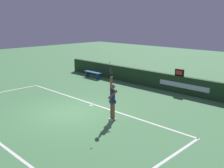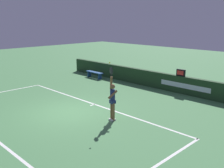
# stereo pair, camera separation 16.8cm
# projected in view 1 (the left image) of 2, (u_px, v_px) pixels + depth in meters

# --- Properties ---
(ground_plane) EXTENTS (60.00, 60.00, 0.00)m
(ground_plane) POSITION_uv_depth(u_px,v_px,m) (69.00, 112.00, 12.91)
(ground_plane) COLOR #48824D
(court_lines) EXTENTS (12.02, 5.58, 0.00)m
(court_lines) POSITION_uv_depth(u_px,v_px,m) (50.00, 118.00, 12.19)
(court_lines) COLOR white
(court_lines) RESTS_ON ground
(back_wall) EXTENTS (16.40, 0.30, 1.07)m
(back_wall) POSITION_uv_depth(u_px,v_px,m) (152.00, 79.00, 17.57)
(back_wall) COLOR #1E3A1F
(back_wall) RESTS_ON ground
(speed_display) EXTENTS (0.56, 0.14, 0.41)m
(speed_display) POSITION_uv_depth(u_px,v_px,m) (179.00, 72.00, 16.03)
(speed_display) COLOR black
(speed_display) RESTS_ON back_wall
(tennis_player) EXTENTS (0.46, 0.48, 2.43)m
(tennis_player) POSITION_uv_depth(u_px,v_px,m) (112.00, 99.00, 11.64)
(tennis_player) COLOR brown
(tennis_player) RESTS_ON ground
(tennis_ball) EXTENTS (0.07, 0.07, 0.07)m
(tennis_ball) POSITION_uv_depth(u_px,v_px,m) (110.00, 63.00, 11.01)
(tennis_ball) COLOR yellow
(courtside_bench_near) EXTENTS (1.67, 0.40, 0.47)m
(courtside_bench_near) POSITION_uv_depth(u_px,v_px,m) (93.00, 73.00, 20.34)
(courtside_bench_near) COLOR #265192
(courtside_bench_near) RESTS_ON ground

